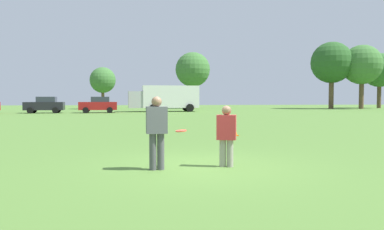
% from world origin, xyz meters
% --- Properties ---
extents(ground_plane, '(160.47, 160.47, 0.00)m').
position_xyz_m(ground_plane, '(0.00, 0.00, 0.00)').
color(ground_plane, '#517A33').
extents(player_thrower, '(0.51, 0.32, 1.73)m').
position_xyz_m(player_thrower, '(-1.02, -0.28, 0.97)').
color(player_thrower, '#4C4C51').
rests_on(player_thrower, ground).
extents(player_defender, '(0.52, 0.39, 1.50)m').
position_xyz_m(player_defender, '(0.69, -0.07, 0.84)').
color(player_defender, gray).
rests_on(player_defender, ground).
extents(frisbee, '(0.27, 0.27, 0.06)m').
position_xyz_m(frisbee, '(-0.43, -0.07, 0.90)').
color(frisbee, '#E54C33').
extents(traffic_cone, '(0.32, 0.32, 0.48)m').
position_xyz_m(traffic_cone, '(2.62, 7.45, 0.23)').
color(traffic_cone, '#D8590C').
rests_on(traffic_cone, ground).
extents(parked_car_mid_left, '(4.33, 2.47, 1.82)m').
position_xyz_m(parked_car_mid_left, '(-12.75, 34.83, 0.92)').
color(parked_car_mid_left, black).
rests_on(parked_car_mid_left, ground).
extents(parked_car_center, '(4.33, 2.47, 1.82)m').
position_xyz_m(parked_car_center, '(-6.88, 34.87, 0.92)').
color(parked_car_center, maroon).
rests_on(parked_car_center, ground).
extents(box_truck, '(8.66, 3.44, 3.18)m').
position_xyz_m(box_truck, '(0.78, 37.65, 1.75)').
color(box_truck, white).
rests_on(box_truck, ground).
extents(tree_west_oak, '(3.89, 3.89, 6.33)m').
position_xyz_m(tree_west_oak, '(-8.14, 49.66, 4.35)').
color(tree_west_oak, brown).
rests_on(tree_west_oak, ground).
extents(tree_west_maple, '(5.52, 5.52, 8.97)m').
position_xyz_m(tree_west_maple, '(5.77, 51.40, 6.17)').
color(tree_west_maple, brown).
rests_on(tree_west_maple, ground).
extents(tree_center_elm, '(6.34, 6.34, 10.31)m').
position_xyz_m(tree_center_elm, '(26.82, 46.91, 7.09)').
color(tree_center_elm, brown).
rests_on(tree_center_elm, ground).
extents(tree_east_birch, '(6.01, 6.01, 9.77)m').
position_xyz_m(tree_east_birch, '(31.14, 45.84, 6.72)').
color(tree_east_birch, brown).
rests_on(tree_east_birch, ground).
extents(tree_east_oak, '(5.57, 5.57, 9.05)m').
position_xyz_m(tree_east_oak, '(36.63, 49.90, 6.23)').
color(tree_east_oak, brown).
rests_on(tree_east_oak, ground).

